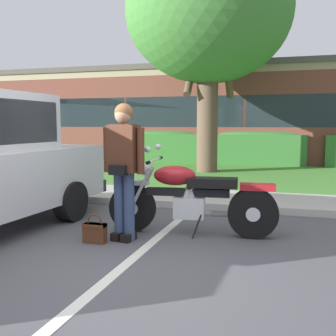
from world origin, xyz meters
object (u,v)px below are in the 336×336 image
object	(u,v)px
rider_person	(124,161)
hedge_left	(162,146)
handbag	(95,231)
hedge_center_left	(258,147)
brick_building	(256,117)
motorcycle	(198,199)
shade_tree	(209,13)

from	to	relation	value
rider_person	hedge_left	size ratio (longest dim) A/B	0.57
handbag	hedge_center_left	size ratio (longest dim) A/B	0.11
handbag	hedge_center_left	xyz separation A→B (m)	(1.37, 9.77, 0.51)
hedge_left	brick_building	bearing A→B (deg)	62.38
motorcycle	shade_tree	bearing A→B (deg)	99.57
motorcycle	shade_tree	size ratio (longest dim) A/B	0.34
hedge_left	brick_building	world-z (taller)	brick_building
motorcycle	brick_building	size ratio (longest dim) A/B	0.09
shade_tree	hedge_center_left	bearing A→B (deg)	63.08
hedge_left	brick_building	xyz separation A→B (m)	(3.03, 5.79, 1.18)
rider_person	handbag	size ratio (longest dim) A/B	4.74
shade_tree	brick_building	bearing A→B (deg)	84.27
shade_tree	hedge_left	xyz separation A→B (m)	(-2.19, 2.61, -3.94)
rider_person	shade_tree	xyz separation A→B (m)	(-0.25, 6.94, 3.60)
motorcycle	hedge_left	bearing A→B (deg)	109.86
rider_person	shade_tree	world-z (taller)	shade_tree
shade_tree	hedge_center_left	distance (m)	4.91
hedge_center_left	hedge_left	bearing A→B (deg)	180.00
hedge_left	motorcycle	bearing A→B (deg)	-70.14
hedge_center_left	shade_tree	bearing A→B (deg)	-116.92
rider_person	hedge_center_left	world-z (taller)	rider_person
rider_person	hedge_left	distance (m)	9.86
shade_tree	brick_building	size ratio (longest dim) A/B	0.25
rider_person	hedge_center_left	xyz separation A→B (m)	(1.07, 9.55, -0.34)
hedge_left	hedge_center_left	bearing A→B (deg)	0.00
shade_tree	hedge_left	distance (m)	5.21
rider_person	hedge_left	world-z (taller)	rider_person
motorcycle	shade_tree	xyz separation A→B (m)	(-1.09, 6.45, 4.11)
shade_tree	hedge_left	size ratio (longest dim) A/B	2.21
hedge_left	hedge_center_left	size ratio (longest dim) A/B	0.94
hedge_center_left	rider_person	bearing A→B (deg)	-96.40
motorcycle	shade_tree	world-z (taller)	shade_tree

